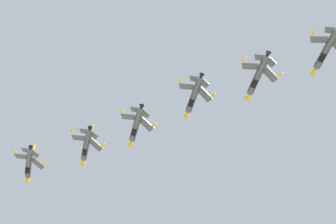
{
  "coord_description": "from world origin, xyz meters",
  "views": [
    {
      "loc": [
        -3.1,
        1.96,
        1.75
      ],
      "look_at": [
        -8.26,
        106.92,
        107.88
      ],
      "focal_mm": 59.81,
      "sensor_mm": 36.0,
      "label": 1
    }
  ],
  "objects_px": {
    "fighter_jet_right_outer": "(258,76)",
    "fighter_jet_trail_slot": "(326,50)",
    "fighter_jet_right_wing": "(136,126)",
    "fighter_jet_left_outer": "(194,96)",
    "fighter_jet_left_wing": "(86,146)",
    "fighter_jet_lead": "(29,164)"
  },
  "relations": [
    {
      "from": "fighter_jet_left_outer",
      "to": "fighter_jet_trail_slot",
      "type": "xyz_separation_m",
      "value": [
        32.46,
        -14.63,
        -0.88
      ]
    },
    {
      "from": "fighter_jet_right_wing",
      "to": "fighter_jet_right_outer",
      "type": "height_order",
      "value": "fighter_jet_right_outer"
    },
    {
      "from": "fighter_jet_right_wing",
      "to": "fighter_jet_right_outer",
      "type": "xyz_separation_m",
      "value": [
        31.76,
        -16.09,
        0.05
      ]
    },
    {
      "from": "fighter_jet_right_wing",
      "to": "fighter_jet_left_outer",
      "type": "xyz_separation_m",
      "value": [
        15.88,
        -6.99,
        3.45
      ]
    },
    {
      "from": "fighter_jet_lead",
      "to": "fighter_jet_left_wing",
      "type": "bearing_deg",
      "value": -35.94
    },
    {
      "from": "fighter_jet_left_outer",
      "to": "fighter_jet_trail_slot",
      "type": "height_order",
      "value": "fighter_jet_left_outer"
    },
    {
      "from": "fighter_jet_lead",
      "to": "fighter_jet_right_wing",
      "type": "distance_m",
      "value": 35.99
    },
    {
      "from": "fighter_jet_right_wing",
      "to": "fighter_jet_left_outer",
      "type": "distance_m",
      "value": 17.69
    },
    {
      "from": "fighter_jet_left_wing",
      "to": "fighter_jet_left_outer",
      "type": "height_order",
      "value": "fighter_jet_left_outer"
    },
    {
      "from": "fighter_jet_right_wing",
      "to": "fighter_jet_right_outer",
      "type": "distance_m",
      "value": 35.6
    },
    {
      "from": "fighter_jet_left_wing",
      "to": "fighter_jet_right_outer",
      "type": "relative_size",
      "value": 1.0
    },
    {
      "from": "fighter_jet_left_outer",
      "to": "fighter_jet_trail_slot",
      "type": "bearing_deg",
      "value": -40.4
    },
    {
      "from": "fighter_jet_right_outer",
      "to": "fighter_jet_trail_slot",
      "type": "xyz_separation_m",
      "value": [
        16.59,
        -5.52,
        2.51
      ]
    },
    {
      "from": "fighter_jet_right_outer",
      "to": "fighter_jet_trail_slot",
      "type": "relative_size",
      "value": 1.0
    },
    {
      "from": "fighter_jet_left_outer",
      "to": "fighter_jet_right_wing",
      "type": "bearing_deg",
      "value": 140.11
    },
    {
      "from": "fighter_jet_right_wing",
      "to": "fighter_jet_left_wing",
      "type": "bearing_deg",
      "value": 134.2
    },
    {
      "from": "fighter_jet_trail_slot",
      "to": "fighter_jet_right_wing",
      "type": "bearing_deg",
      "value": 139.76
    },
    {
      "from": "fighter_jet_left_outer",
      "to": "fighter_jet_trail_slot",
      "type": "relative_size",
      "value": 1.0
    },
    {
      "from": "fighter_jet_trail_slot",
      "to": "fighter_jet_lead",
      "type": "bearing_deg",
      "value": 139.6
    },
    {
      "from": "fighter_jet_lead",
      "to": "fighter_jet_left_wing",
      "type": "relative_size",
      "value": 1.0
    },
    {
      "from": "fighter_jet_left_wing",
      "to": "fighter_jet_left_outer",
      "type": "xyz_separation_m",
      "value": [
        30.87,
        -15.52,
        2.55
      ]
    },
    {
      "from": "fighter_jet_right_wing",
      "to": "fighter_jet_left_outer",
      "type": "bearing_deg",
      "value": -39.89
    }
  ]
}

